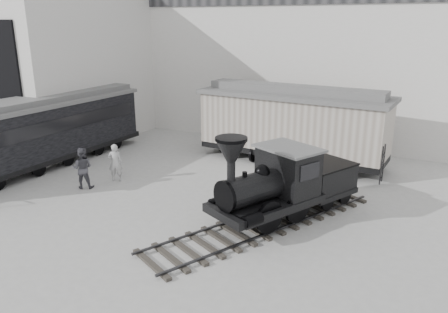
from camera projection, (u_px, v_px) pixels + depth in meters
The scene contains 8 objects.
ground at pixel (196, 252), 14.07m from camera, with size 90.00×90.00×0.00m, color #9E9E9B.
north_wall at pixel (321, 50), 25.30m from camera, with size 34.00×2.51×11.00m.
west_pavilion at pixel (71, 65), 27.35m from camera, with size 7.00×12.11×9.00m.
locomotive at pixel (280, 188), 16.03m from camera, with size 6.31×9.71×3.46m.
boxcar at pixel (292, 123), 22.53m from camera, with size 10.07×3.85×4.04m.
passenger_coach at pixel (45, 131), 22.01m from camera, with size 3.32×12.54×3.32m.
visitor_a at pixel (115, 163), 20.11m from camera, with size 0.65×0.42×1.78m, color #B8B8B8.
visitor_b at pixel (82, 168), 19.25m from camera, with size 0.90×0.70×1.85m, color #43434A.
Camera 1 is at (6.30, -10.86, 7.12)m, focal length 35.00 mm.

